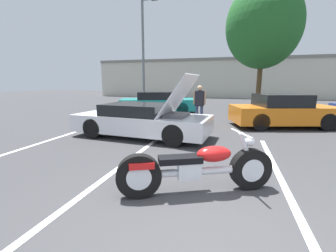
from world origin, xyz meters
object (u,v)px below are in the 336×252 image
at_px(motorcycle, 197,168).
at_px(show_car_hood_open, 142,120).
at_px(parked_car_left_row, 158,103).
at_px(tree_background, 263,26).
at_px(parked_car_mid_row, 283,112).
at_px(spectator_near_motorcycle, 199,102).
at_px(light_pole, 144,49).

xyz_separation_m(motorcycle, show_car_hood_open, (-2.32, 3.34, 0.13)).
height_order(show_car_hood_open, parked_car_left_row, show_car_hood_open).
bearing_deg(tree_background, show_car_hood_open, -114.73).
bearing_deg(tree_background, parked_car_mid_row, -87.09).
bearing_deg(show_car_hood_open, spectator_near_motorcycle, 64.85).
relative_size(motorcycle, parked_car_left_row, 0.51).
distance_m(light_pole, show_car_hood_open, 10.37).
height_order(motorcycle, show_car_hood_open, show_car_hood_open).
distance_m(show_car_hood_open, parked_car_mid_row, 5.72).
distance_m(light_pole, motorcycle, 14.21).
height_order(motorcycle, spectator_near_motorcycle, spectator_near_motorcycle).
bearing_deg(light_pole, spectator_near_motorcycle, -52.26).
relative_size(tree_background, show_car_hood_open, 1.77).
xyz_separation_m(tree_background, show_car_hood_open, (-4.45, -9.67, -4.77)).
height_order(light_pole, tree_background, tree_background).
distance_m(motorcycle, show_car_hood_open, 4.06).
xyz_separation_m(light_pole, motorcycle, (5.84, -12.41, -3.72)).
bearing_deg(tree_background, motorcycle, -99.33).
bearing_deg(spectator_near_motorcycle, show_car_hood_open, -119.95).
height_order(tree_background, show_car_hood_open, tree_background).
bearing_deg(spectator_near_motorcycle, parked_car_left_row, 132.86).
relative_size(motorcycle, spectator_near_motorcycle, 1.45).
distance_m(tree_background, parked_car_left_row, 8.50).
height_order(tree_background, parked_car_mid_row, tree_background).
bearing_deg(parked_car_mid_row, tree_background, 76.51).
bearing_deg(spectator_near_motorcycle, tree_background, 67.30).
relative_size(show_car_hood_open, parked_car_mid_row, 1.05).
xyz_separation_m(motorcycle, parked_car_left_row, (-3.72, 9.05, 0.17)).
bearing_deg(show_car_hood_open, motorcycle, -50.41).
bearing_deg(motorcycle, parked_car_left_row, 87.18).
xyz_separation_m(light_pole, spectator_near_motorcycle, (5.01, -6.48, -3.16)).
xyz_separation_m(light_pole, tree_background, (7.97, 0.60, 1.18)).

